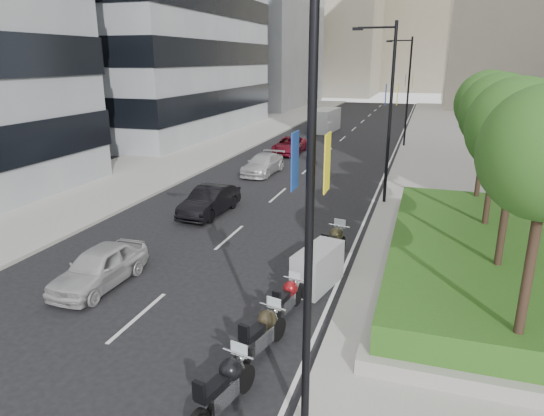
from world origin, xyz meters
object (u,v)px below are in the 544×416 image
at_px(motorcycle_4, 287,299).
at_px(car_b, 210,201).
at_px(car_c, 263,164).
at_px(car_a, 100,267).
at_px(lamp_post_0, 301,192).
at_px(delivery_van, 324,121).
at_px(motorcycle_2, 224,387).
at_px(lamp_post_1, 388,106).
at_px(motorcycle_5, 318,268).
at_px(car_d, 289,145).
at_px(motorcycle_3, 262,333).
at_px(lamp_post_2, 407,87).
at_px(motorcycle_6, 333,244).

bearing_deg(motorcycle_4, car_b, 47.10).
height_order(motorcycle_4, car_c, car_c).
bearing_deg(car_a, lamp_post_0, -27.95).
xyz_separation_m(car_a, delivery_van, (-0.36, 37.69, 0.39)).
bearing_deg(motorcycle_2, lamp_post_1, 7.49).
xyz_separation_m(motorcycle_5, car_c, (-7.08, 15.21, -0.05)).
distance_m(car_a, delivery_van, 37.69).
height_order(motorcycle_5, car_a, motorcycle_5).
distance_m(lamp_post_0, delivery_van, 43.13).
bearing_deg(car_c, car_d, 95.35).
bearing_deg(motorcycle_3, lamp_post_0, -132.44).
height_order(lamp_post_0, lamp_post_2, same).
bearing_deg(motorcycle_3, car_a, 85.65).
distance_m(motorcycle_4, motorcycle_6, 4.50).
xyz_separation_m(car_a, car_d, (-0.44, 24.70, -0.02)).
distance_m(lamp_post_0, motorcycle_3, 5.26).
relative_size(lamp_post_0, car_a, 2.29).
xyz_separation_m(motorcycle_5, car_d, (-7.36, 22.60, -0.03)).
bearing_deg(car_c, lamp_post_1, -27.08).
relative_size(lamp_post_1, lamp_post_2, 1.00).
distance_m(car_a, car_c, 17.31).
height_order(car_a, car_b, car_b).
relative_size(lamp_post_2, car_c, 2.04).
relative_size(lamp_post_2, delivery_van, 1.62).
height_order(car_b, delivery_van, delivery_van).
height_order(motorcycle_5, car_d, motorcycle_5).
height_order(car_c, car_d, car_d).
relative_size(lamp_post_0, motorcycle_5, 3.73).
relative_size(lamp_post_0, car_b, 2.17).
bearing_deg(car_d, motorcycle_2, -80.02).
bearing_deg(motorcycle_4, delivery_van, 20.01).
relative_size(motorcycle_5, delivery_van, 0.43).
height_order(lamp_post_1, motorcycle_3, lamp_post_1).
xyz_separation_m(motorcycle_4, car_a, (-6.48, 0.01, 0.13)).
bearing_deg(car_d, motorcycle_6, -73.01).
height_order(motorcycle_5, delivery_van, delivery_van).
height_order(motorcycle_5, motorcycle_6, motorcycle_5).
height_order(motorcycle_2, delivery_van, delivery_van).
height_order(motorcycle_6, car_b, car_b).
height_order(motorcycle_4, car_a, car_a).
bearing_deg(motorcycle_5, car_b, 60.42).
bearing_deg(lamp_post_1, lamp_post_0, -90.00).
distance_m(lamp_post_2, car_c, 16.17).
bearing_deg(delivery_van, lamp_post_0, -74.74).
relative_size(motorcycle_3, delivery_van, 0.41).
height_order(lamp_post_1, car_c, lamp_post_1).
relative_size(motorcycle_2, motorcycle_6, 0.94).
distance_m(lamp_post_0, motorcycle_6, 9.98).
height_order(lamp_post_1, delivery_van, lamp_post_1).
height_order(lamp_post_1, motorcycle_5, lamp_post_1).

